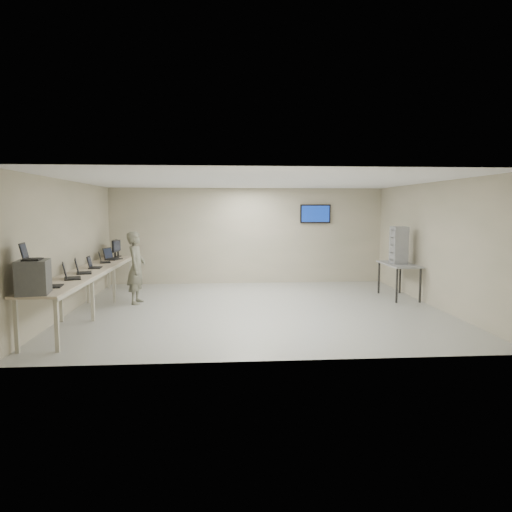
{
  "coord_description": "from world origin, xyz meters",
  "views": [
    {
      "loc": [
        -0.75,
        -9.91,
        2.22
      ],
      "look_at": [
        0.0,
        0.2,
        1.15
      ],
      "focal_mm": 32.0,
      "sensor_mm": 36.0,
      "label": 1
    }
  ],
  "objects": [
    {
      "name": "monitor_far",
      "position": [
        -3.6,
        2.75,
        1.17
      ],
      "size": [
        0.2,
        0.45,
        0.44
      ],
      "color": "black",
      "rests_on": "workbench"
    },
    {
      "name": "monitor_near",
      "position": [
        -3.6,
        2.4,
        1.19
      ],
      "size": [
        0.21,
        0.48,
        0.48
      ],
      "color": "black",
      "rests_on": "workbench"
    },
    {
      "name": "laptop_on_box",
      "position": [
        -3.7,
        -2.75,
        1.49
      ],
      "size": [
        0.32,
        0.37,
        0.27
      ],
      "rotation": [
        0.0,
        0.0,
        0.14
      ],
      "color": "black",
      "rests_on": "equipment_box"
    },
    {
      "name": "laptop_3",
      "position": [
        -3.6,
        0.28,
        0.97
      ],
      "size": [
        0.31,
        0.36,
        0.27
      ],
      "rotation": [
        0.0,
        0.0,
        0.08
      ],
      "color": "black",
      "rests_on": "workbench"
    },
    {
      "name": "laptop_4",
      "position": [
        -3.64,
        1.3,
        0.97
      ],
      "size": [
        0.36,
        0.39,
        0.26
      ],
      "rotation": [
        0.0,
        0.0,
        0.28
      ],
      "color": "black",
      "rests_on": "workbench"
    },
    {
      "name": "laptop_0",
      "position": [
        -3.63,
        -2.12,
        0.97
      ],
      "size": [
        0.33,
        0.38,
        0.27
      ],
      "rotation": [
        0.0,
        0.0,
        0.13
      ],
      "color": "black",
      "rests_on": "workbench"
    },
    {
      "name": "laptop_5",
      "position": [
        -3.59,
        1.94,
        0.98
      ],
      "size": [
        0.44,
        0.47,
        0.31
      ],
      "rotation": [
        0.0,
        0.0,
        -0.32
      ],
      "color": "black",
      "rests_on": "workbench"
    },
    {
      "name": "side_table",
      "position": [
        3.6,
        0.96,
        0.78
      ],
      "size": [
        0.67,
        1.43,
        0.86
      ],
      "color": "gray",
      "rests_on": "ground"
    },
    {
      "name": "laptop_1",
      "position": [
        -3.6,
        -1.26,
        0.98
      ],
      "size": [
        0.43,
        0.46,
        0.31
      ],
      "rotation": [
        0.0,
        0.0,
        0.32
      ],
      "color": "black",
      "rests_on": "workbench"
    },
    {
      "name": "storage_bins",
      "position": [
        3.58,
        0.96,
        1.31
      ],
      "size": [
        0.35,
        0.39,
        0.92
      ],
      "color": "#9A9DA4",
      "rests_on": "side_table"
    },
    {
      "name": "soldier",
      "position": [
        -2.75,
        0.76,
        0.84
      ],
      "size": [
        0.44,
        0.64,
        1.68
      ],
      "primitive_type": "imported",
      "rotation": [
        0.0,
        0.0,
        1.5
      ],
      "color": "#5F6053",
      "rests_on": "ground"
    },
    {
      "name": "equipment_box",
      "position": [
        -3.65,
        -2.75,
        1.16
      ],
      "size": [
        0.53,
        0.58,
        0.53
      ],
      "primitive_type": "cube",
      "rotation": [
        0.0,
        0.0,
        0.18
      ],
      "color": "#5C5E60",
      "rests_on": "workbench"
    },
    {
      "name": "room",
      "position": [
        0.03,
        0.06,
        1.41
      ],
      "size": [
        8.01,
        7.01,
        2.81
      ],
      "color": "#A8AA9C",
      "rests_on": "ground"
    },
    {
      "name": "workbench",
      "position": [
        -3.59,
        0.0,
        0.83
      ],
      "size": [
        0.76,
        6.0,
        0.9
      ],
      "color": "beige",
      "rests_on": "ground"
    },
    {
      "name": "laptop_2",
      "position": [
        -3.61,
        -0.54,
        0.98
      ],
      "size": [
        0.42,
        0.46,
        0.31
      ],
      "rotation": [
        0.0,
        0.0,
        0.28
      ],
      "color": "black",
      "rests_on": "workbench"
    }
  ]
}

